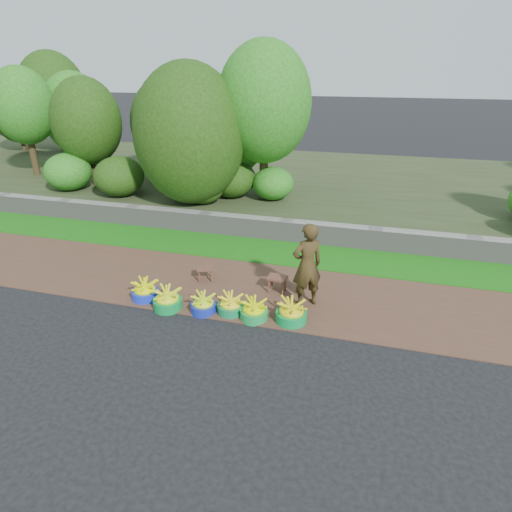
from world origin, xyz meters
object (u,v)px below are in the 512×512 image
(basin_e, at_px, (254,311))
(basin_f, at_px, (291,313))
(basin_c, at_px, (203,305))
(stool_right, at_px, (277,280))
(basin_a, at_px, (145,291))
(vendor_woman, at_px, (307,265))
(basin_b, at_px, (167,300))
(stool_left, at_px, (205,270))
(basin_d, at_px, (231,305))

(basin_e, distance_m, basin_f, 0.67)
(basin_c, bearing_deg, basin_f, 3.85)
(stool_right, bearing_deg, basin_a, -158.47)
(vendor_woman, bearing_deg, basin_b, -17.21)
(basin_a, relative_size, stool_left, 1.29)
(basin_d, bearing_deg, basin_e, -9.15)
(basin_c, relative_size, stool_left, 1.18)
(basin_d, height_order, vendor_woman, vendor_woman)
(basin_a, height_order, vendor_woman, vendor_woman)
(basin_a, height_order, basin_f, basin_f)
(basin_f, bearing_deg, basin_c, -176.15)
(basin_a, xyz_separation_m, vendor_woman, (3.05, 0.62, 0.66))
(basin_e, bearing_deg, vendor_woman, 42.50)
(basin_d, xyz_separation_m, basin_e, (0.47, -0.07, 0.00))
(basin_c, xyz_separation_m, vendor_woman, (1.77, 0.77, 0.68))
(basin_c, xyz_separation_m, stool_right, (1.14, 1.10, 0.12))
(basin_e, bearing_deg, stool_right, 80.63)
(basin_d, bearing_deg, basin_c, -168.35)
(basin_a, xyz_separation_m, stool_right, (2.42, 0.95, 0.11))
(basin_f, bearing_deg, stool_right, 116.21)
(basin_a, height_order, basin_d, basin_a)
(basin_d, xyz_separation_m, basin_f, (1.13, 0.01, 0.02))
(basin_d, distance_m, stool_left, 1.43)
(basin_b, distance_m, vendor_woman, 2.68)
(basin_b, xyz_separation_m, vendor_woman, (2.46, 0.83, 0.66))
(stool_right, relative_size, vendor_woman, 0.24)
(basin_c, height_order, basin_f, basin_f)
(stool_left, height_order, stool_right, stool_right)
(basin_d, height_order, stool_left, basin_d)
(basin_f, relative_size, stool_right, 1.39)
(stool_left, bearing_deg, vendor_woman, -10.62)
(basin_b, height_order, basin_e, basin_b)
(stool_left, bearing_deg, basin_a, -129.27)
(basin_c, distance_m, basin_f, 1.63)
(vendor_woman, bearing_deg, basin_f, 42.12)
(basin_a, bearing_deg, basin_f, -0.70)
(basin_f, height_order, stool_right, basin_f)
(basin_d, bearing_deg, basin_a, 178.64)
(basin_a, bearing_deg, vendor_woman, 11.52)
(basin_a, xyz_separation_m, stool_left, (0.85, 1.03, 0.08))
(basin_a, bearing_deg, basin_d, -1.36)
(basin_c, xyz_separation_m, basin_d, (0.50, 0.10, 0.01))
(stool_right, bearing_deg, stool_left, 177.12)
(basin_a, bearing_deg, basin_b, -19.38)
(basin_a, bearing_deg, basin_e, -2.99)
(basin_b, xyz_separation_m, basin_c, (0.69, 0.06, -0.02))
(basin_c, distance_m, basin_d, 0.51)
(basin_f, bearing_deg, basin_e, -173.01)
(basin_c, relative_size, vendor_woman, 0.29)
(basin_d, relative_size, stool_right, 1.24)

